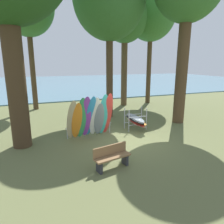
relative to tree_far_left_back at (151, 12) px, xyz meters
The scene contains 8 objects.
ground_plane 12.85m from the tree_far_left_back, 125.60° to the right, with size 80.00×80.00×0.00m, color #60663D.
lake_water 23.18m from the tree_far_left_back, 105.64° to the left, with size 80.00×36.00×0.10m, color slate.
tree_far_left_back is the anchor object (origin of this frame).
tree_far_right_back 10.01m from the tree_far_left_back, behind, with size 3.99×3.99×10.19m.
tree_deep_back 2.62m from the tree_far_left_back, behind, with size 3.83×3.83×9.70m.
leaning_board_pile 12.39m from the tree_far_left_back, 136.01° to the right, with size 2.51×1.13×2.29m.
board_storage_rack 11.02m from the tree_far_left_back, 124.74° to the right, with size 1.15×2.13×1.25m.
park_bench 14.90m from the tree_far_left_back, 125.62° to the right, with size 1.46×0.71×0.85m.
Camera 1 is at (-4.03, -8.77, 3.82)m, focal length 33.23 mm.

